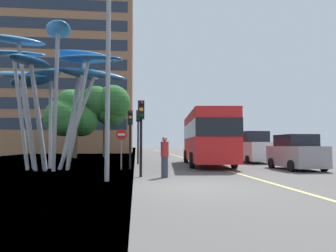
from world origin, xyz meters
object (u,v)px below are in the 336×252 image
at_px(car_parked_far, 253,148).
at_px(pedestrian, 165,157).
at_px(car_side_street, 225,148).
at_px(traffic_light_kerb_far, 130,127).
at_px(no_entry_sign, 121,142).
at_px(red_bus, 207,135).
at_px(traffic_light_island_mid, 138,125).
at_px(leaf_sculpture, 53,70).
at_px(traffic_light_kerb_near, 141,121).
at_px(car_parked_mid, 296,153).
at_px(street_lamp, 118,50).

relative_size(car_parked_far, pedestrian, 2.64).
bearing_deg(pedestrian, car_side_street, 65.54).
xyz_separation_m(traffic_light_kerb_far, no_entry_sign, (-0.49, -0.08, -0.90)).
bearing_deg(red_bus, traffic_light_kerb_far, -151.23).
relative_size(red_bus, no_entry_sign, 4.35).
distance_m(red_bus, traffic_light_island_mid, 4.95).
distance_m(leaf_sculpture, traffic_light_kerb_far, 5.41).
xyz_separation_m(red_bus, leaf_sculpture, (-9.45, -2.52, 3.60)).
bearing_deg(traffic_light_kerb_near, pedestrian, -14.35).
bearing_deg(car_side_street, traffic_light_kerb_far, -127.03).
bearing_deg(car_parked_mid, street_lamp, -155.41).
xyz_separation_m(traffic_light_island_mid, street_lamp, (-0.86, -10.01, 2.35)).
distance_m(leaf_sculpture, car_side_street, 18.40).
relative_size(leaf_sculpture, car_parked_mid, 2.19).
xyz_separation_m(red_bus, traffic_light_kerb_near, (-4.54, -7.04, 0.40)).
height_order(red_bus, car_side_street, red_bus).
distance_m(traffic_light_island_mid, car_parked_far, 9.11).
distance_m(traffic_light_kerb_near, no_entry_sign, 4.38).
bearing_deg(leaf_sculpture, car_parked_far, 21.28).
relative_size(leaf_sculpture, traffic_light_island_mid, 2.18).
bearing_deg(traffic_light_island_mid, leaf_sculpture, -139.40).
bearing_deg(car_parked_mid, traffic_light_kerb_near, -160.64).
height_order(leaf_sculpture, car_parked_mid, leaf_sculpture).
xyz_separation_m(car_side_street, no_entry_sign, (-9.54, -12.09, 0.47)).
distance_m(traffic_light_kerb_far, car_parked_mid, 9.39).
xyz_separation_m(traffic_light_island_mid, no_entry_sign, (-0.97, -4.50, -1.25)).
relative_size(car_parked_mid, no_entry_sign, 1.69).
distance_m(traffic_light_kerb_near, street_lamp, 3.17).
height_order(pedestrian, no_entry_sign, no_entry_sign).
xyz_separation_m(red_bus, pedestrian, (-3.54, -7.30, -1.12)).
height_order(traffic_light_kerb_near, traffic_light_kerb_far, traffic_light_kerb_far).
height_order(leaf_sculpture, street_lamp, street_lamp).
xyz_separation_m(street_lamp, no_entry_sign, (-0.11, 5.51, -3.61)).
relative_size(traffic_light_island_mid, no_entry_sign, 1.70).
distance_m(red_bus, street_lamp, 10.48).
height_order(red_bus, leaf_sculpture, leaf_sculpture).
height_order(red_bus, no_entry_sign, red_bus).
bearing_deg(red_bus, pedestrian, -115.88).
relative_size(car_parked_mid, street_lamp, 0.47).
xyz_separation_m(pedestrian, no_entry_sign, (-2.04, 4.42, 0.63)).
height_order(traffic_light_kerb_near, car_parked_mid, traffic_light_kerb_near).
relative_size(red_bus, street_lamp, 1.22).
height_order(traffic_light_kerb_far, street_lamp, street_lamp).
relative_size(traffic_light_kerb_near, car_parked_far, 0.72).
bearing_deg(traffic_light_kerb_far, no_entry_sign, -170.31).
distance_m(pedestrian, no_entry_sign, 4.91).
xyz_separation_m(car_parked_mid, street_lamp, (-9.57, -4.38, 4.20)).
height_order(traffic_light_island_mid, no_entry_sign, traffic_light_island_mid).
height_order(traffic_light_kerb_far, car_parked_mid, traffic_light_kerb_far).
bearing_deg(traffic_light_island_mid, pedestrian, -83.17).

